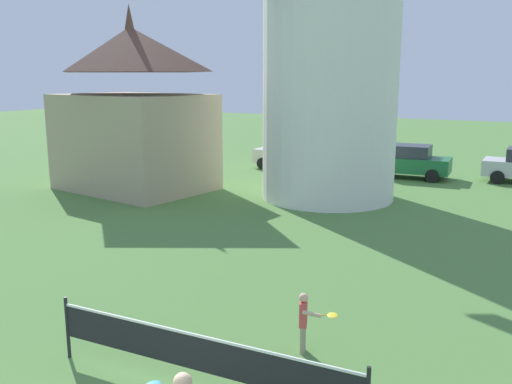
{
  "coord_description": "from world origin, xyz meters",
  "views": [
    {
      "loc": [
        4.45,
        -4.33,
        4.75
      ],
      "look_at": [
        0.3,
        4.13,
        2.77
      ],
      "focal_mm": 38.98,
      "sensor_mm": 36.0,
      "label": 1
    }
  ],
  "objects_px": {
    "player_far": "(305,319)",
    "parked_car_cream": "(293,154)",
    "tennis_net": "(197,353)",
    "chapel": "(133,112)",
    "parked_car_green": "(404,160)"
  },
  "relations": [
    {
      "from": "player_far",
      "to": "chapel",
      "type": "height_order",
      "value": "chapel"
    },
    {
      "from": "player_far",
      "to": "tennis_net",
      "type": "bearing_deg",
      "value": -116.24
    },
    {
      "from": "player_far",
      "to": "chapel",
      "type": "distance_m",
      "value": 15.82
    },
    {
      "from": "tennis_net",
      "to": "chapel",
      "type": "distance_m",
      "value": 16.5
    },
    {
      "from": "parked_car_cream",
      "to": "tennis_net",
      "type": "bearing_deg",
      "value": -71.51
    },
    {
      "from": "parked_car_green",
      "to": "chapel",
      "type": "xyz_separation_m",
      "value": [
        -9.7,
        -7.82,
        2.47
      ]
    },
    {
      "from": "chapel",
      "to": "player_far",
      "type": "bearing_deg",
      "value": -41.31
    },
    {
      "from": "parked_car_cream",
      "to": "chapel",
      "type": "bearing_deg",
      "value": -117.74
    },
    {
      "from": "player_far",
      "to": "chapel",
      "type": "xyz_separation_m",
      "value": [
        -11.71,
        10.29,
        2.66
      ]
    },
    {
      "from": "player_far",
      "to": "parked_car_cream",
      "type": "distance_m",
      "value": 19.58
    },
    {
      "from": "chapel",
      "to": "tennis_net",
      "type": "bearing_deg",
      "value": -48.74
    },
    {
      "from": "tennis_net",
      "to": "player_far",
      "type": "height_order",
      "value": "tennis_net"
    },
    {
      "from": "tennis_net",
      "to": "chapel",
      "type": "relative_size",
      "value": 0.69
    },
    {
      "from": "player_far",
      "to": "parked_car_cream",
      "type": "height_order",
      "value": "parked_car_cream"
    },
    {
      "from": "tennis_net",
      "to": "player_far",
      "type": "relative_size",
      "value": 4.81
    }
  ]
}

